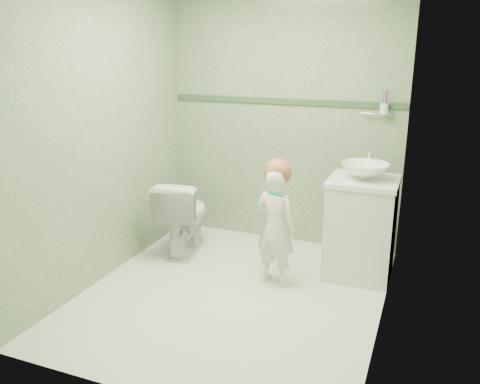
% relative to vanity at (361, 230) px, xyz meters
% --- Properties ---
extents(ground, '(2.50, 2.50, 0.00)m').
position_rel_vanity_xyz_m(ground, '(-0.84, -0.70, -0.40)').
color(ground, white).
rests_on(ground, ground).
extents(room_shell, '(2.50, 2.54, 2.40)m').
position_rel_vanity_xyz_m(room_shell, '(-0.84, -0.70, 0.80)').
color(room_shell, '#698D64').
rests_on(room_shell, ground).
extents(trim_stripe, '(2.20, 0.02, 0.05)m').
position_rel_vanity_xyz_m(trim_stripe, '(-0.84, 0.54, 0.95)').
color(trim_stripe, '#355337').
rests_on(trim_stripe, room_shell).
extents(vanity, '(0.52, 0.50, 0.80)m').
position_rel_vanity_xyz_m(vanity, '(0.00, 0.00, 0.00)').
color(vanity, silver).
rests_on(vanity, ground).
extents(counter, '(0.54, 0.52, 0.04)m').
position_rel_vanity_xyz_m(counter, '(0.00, 0.00, 0.41)').
color(counter, white).
rests_on(counter, vanity).
extents(basin, '(0.37, 0.37, 0.13)m').
position_rel_vanity_xyz_m(basin, '(0.00, 0.00, 0.49)').
color(basin, white).
rests_on(basin, counter).
extents(faucet, '(0.03, 0.13, 0.18)m').
position_rel_vanity_xyz_m(faucet, '(0.00, 0.19, 0.57)').
color(faucet, silver).
rests_on(faucet, counter).
extents(cup_holder, '(0.26, 0.07, 0.21)m').
position_rel_vanity_xyz_m(cup_holder, '(0.05, 0.48, 0.93)').
color(cup_holder, silver).
rests_on(cup_holder, room_shell).
extents(toilet, '(0.51, 0.74, 0.70)m').
position_rel_vanity_xyz_m(toilet, '(-1.58, -0.09, -0.05)').
color(toilet, white).
rests_on(toilet, ground).
extents(toddler, '(0.39, 0.31, 0.95)m').
position_rel_vanity_xyz_m(toddler, '(-0.60, -0.40, 0.08)').
color(toddler, white).
rests_on(toddler, ground).
extents(hair_cap, '(0.21, 0.21, 0.21)m').
position_rel_vanity_xyz_m(hair_cap, '(-0.60, -0.37, 0.52)').
color(hair_cap, '#A5563E').
rests_on(hair_cap, toddler).
extents(teal_toothbrush, '(0.11, 0.14, 0.08)m').
position_rel_vanity_xyz_m(teal_toothbrush, '(-0.56, -0.54, 0.40)').
color(teal_toothbrush, '#088F86').
rests_on(teal_toothbrush, toddler).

